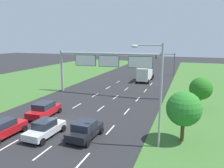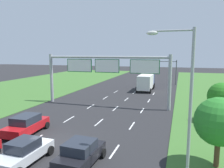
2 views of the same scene
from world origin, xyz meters
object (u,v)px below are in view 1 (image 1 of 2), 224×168
at_px(car_near_red, 4,128).
at_px(street_lamp, 156,87).
at_px(box_truck, 146,73).
at_px(car_far_ahead, 44,109).
at_px(car_mid_lane, 45,128).
at_px(car_lead_silver, 85,130).
at_px(sign_gantry, 109,64).
at_px(traffic_light_mast, 166,60).
at_px(roadside_tree_near, 184,109).
at_px(roadside_tree_mid, 201,89).

bearing_deg(car_near_red, street_lamp, 13.48).
bearing_deg(box_truck, car_near_red, -102.57).
distance_m(car_near_red, car_far_ahead, 5.75).
bearing_deg(box_truck, car_mid_lane, -96.71).
distance_m(car_lead_silver, sign_gantry, 16.62).
height_order(sign_gantry, street_lamp, street_lamp).
relative_size(car_lead_silver, box_truck, 0.48).
xyz_separation_m(car_lead_silver, traffic_light_mast, (3.03, 38.97, 3.05)).
relative_size(car_lead_silver, roadside_tree_near, 0.89).
bearing_deg(roadside_tree_mid, sign_gantry, 166.34).
relative_size(car_near_red, traffic_light_mast, 0.77).
bearing_deg(car_mid_lane, car_lead_silver, 15.04).
xyz_separation_m(car_far_ahead, roadside_tree_near, (15.26, -1.25, 2.13)).
bearing_deg(roadside_tree_mid, street_lamp, -108.24).
bearing_deg(car_lead_silver, roadside_tree_mid, 53.30).
distance_m(roadside_tree_near, roadside_tree_mid, 10.26).
bearing_deg(car_lead_silver, car_far_ahead, 155.29).
distance_m(car_mid_lane, roadside_tree_mid, 19.14).
height_order(car_near_red, car_mid_lane, car_near_red).
bearing_deg(traffic_light_mast, sign_gantry, -105.73).
distance_m(box_truck, sign_gantry, 14.98).
bearing_deg(car_near_red, roadside_tree_near, 18.18).
xyz_separation_m(sign_gantry, street_lamp, (9.63, -15.19, 0.11)).
relative_size(car_near_red, street_lamp, 0.51).
bearing_deg(street_lamp, sign_gantry, 122.39).
xyz_separation_m(car_near_red, sign_gantry, (3.62, 17.90, 4.16)).
distance_m(car_near_red, car_lead_silver, 7.48).
bearing_deg(car_near_red, roadside_tree_mid, 42.29).
relative_size(car_near_red, car_far_ahead, 0.94).
height_order(car_mid_lane, box_truck, box_truck).
bearing_deg(sign_gantry, car_near_red, -101.45).
xyz_separation_m(traffic_light_mast, roadside_tree_mid, (7.00, -26.57, -1.13)).
height_order(car_near_red, car_far_ahead, car_far_ahead).
relative_size(traffic_light_mast, street_lamp, 0.66).
bearing_deg(traffic_light_mast, street_lamp, -85.42).
height_order(car_near_red, traffic_light_mast, traffic_light_mast).
bearing_deg(car_near_red, car_lead_silver, 19.01).
bearing_deg(street_lamp, roadside_tree_mid, 71.76).
xyz_separation_m(box_truck, traffic_light_mast, (3.39, 9.01, 2.20)).
xyz_separation_m(street_lamp, roadside_tree_near, (2.16, 1.79, -2.10)).
height_order(car_far_ahead, sign_gantry, sign_gantry).
relative_size(car_far_ahead, box_truck, 0.55).
relative_size(street_lamp, roadside_tree_near, 1.89).
distance_m(street_lamp, roadside_tree_mid, 12.74).
height_order(car_lead_silver, roadside_tree_mid, roadside_tree_mid).
height_order(car_lead_silver, car_mid_lane, car_lead_silver).
xyz_separation_m(car_near_red, traffic_light_mast, (10.18, 41.17, 3.06)).
height_order(car_near_red, car_lead_silver, car_near_red).
relative_size(car_lead_silver, car_mid_lane, 0.94).
bearing_deg(car_lead_silver, sign_gantry, 104.90).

